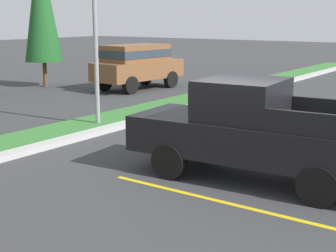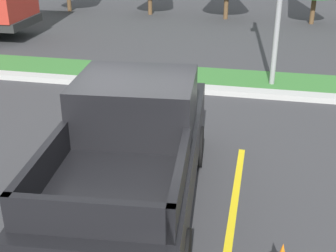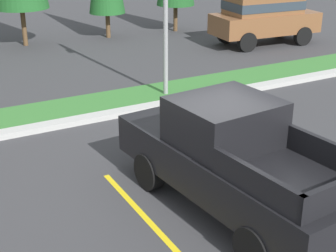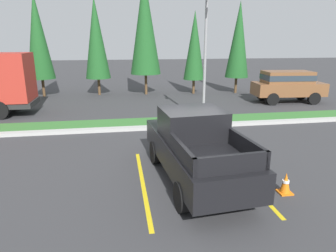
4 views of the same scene
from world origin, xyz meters
TOP-DOWN VIEW (x-y plane):
  - ground_plane at (0.00, 0.00)m, footprint 120.00×120.00m
  - parking_line_near at (-1.44, -0.54)m, footprint 0.12×4.80m
  - parking_line_far at (1.66, -0.54)m, footprint 0.12×4.80m
  - curb_strip at (0.00, 5.00)m, footprint 56.00×0.40m
  - grass_median at (0.00, 6.10)m, footprint 56.00×1.80m
  - pickup_truck_main at (0.10, -0.49)m, footprint 2.34×5.37m

SIDE VIEW (x-z plane):
  - ground_plane at x=0.00m, z-range 0.00..0.00m
  - parking_line_near at x=-1.44m, z-range 0.00..0.01m
  - parking_line_far at x=1.66m, z-range 0.00..0.01m
  - grass_median at x=0.00m, z-range 0.00..0.06m
  - curb_strip at x=0.00m, z-range 0.00..0.15m
  - pickup_truck_main at x=0.10m, z-range -0.01..2.09m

